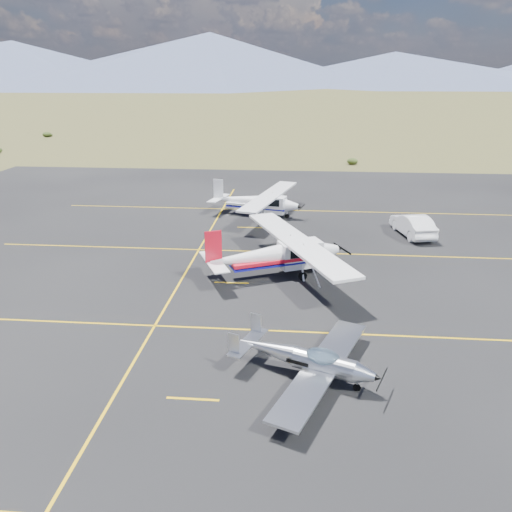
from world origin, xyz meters
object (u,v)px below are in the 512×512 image
(sedan, at_px, (413,225))
(aircraft_plain, at_px, (257,201))
(aircraft_cessna, at_px, (277,253))
(aircraft_low_wing, at_px, (308,359))

(sedan, bearing_deg, aircraft_plain, -32.27)
(sedan, bearing_deg, aircraft_cessna, 30.04)
(aircraft_cessna, distance_m, aircraft_plain, 13.39)
(aircraft_plain, relative_size, sedan, 2.31)
(aircraft_cessna, bearing_deg, sedan, 17.55)
(aircraft_cessna, distance_m, sedan, 13.05)
(aircraft_cessna, relative_size, sedan, 2.46)
(aircraft_plain, bearing_deg, aircraft_cessna, -65.51)
(aircraft_plain, height_order, sedan, aircraft_plain)
(aircraft_low_wing, bearing_deg, aircraft_cessna, 121.26)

